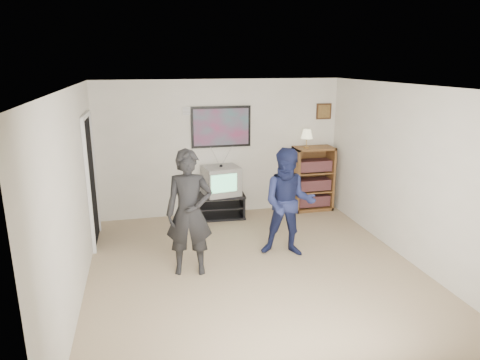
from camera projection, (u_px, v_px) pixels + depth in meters
name	position (u px, v px, depth m)	size (l,w,h in m)	color
room_shell	(250.00, 178.00, 5.88)	(4.51, 5.00, 2.51)	#92795D
media_stand	(220.00, 206.00, 7.91)	(0.92, 0.55, 0.44)	black
crt_television	(221.00, 181.00, 7.78)	(0.62, 0.52, 0.52)	gray
bookshelf	(313.00, 179.00, 8.25)	(0.75, 0.43, 1.23)	brown
table_lamp	(307.00, 139.00, 7.98)	(0.22, 0.22, 0.35)	#FDF7BF
person_tall	(189.00, 213.00, 5.68)	(0.63, 0.41, 1.71)	black
person_short	(289.00, 203.00, 6.23)	(0.79, 0.61, 1.62)	#1A2149
controller_left	(187.00, 188.00, 5.80)	(0.04, 0.13, 0.04)	white
controller_right	(285.00, 187.00, 6.38)	(0.03, 0.12, 0.03)	white
poster	(221.00, 127.00, 7.77)	(1.10, 0.03, 0.75)	black
air_vent	(190.00, 111.00, 7.58)	(0.28, 0.02, 0.14)	white
small_picture	(324.00, 111.00, 8.16)	(0.30, 0.03, 0.30)	black
doorway	(91.00, 182.00, 6.63)	(0.03, 0.85, 2.00)	black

